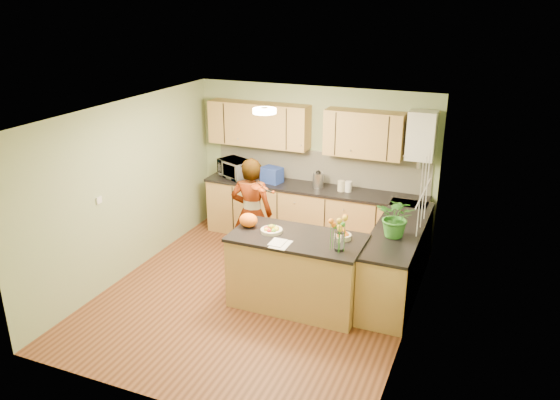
% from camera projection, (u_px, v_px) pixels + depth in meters
% --- Properties ---
extents(floor, '(4.50, 4.50, 0.00)m').
position_uv_depth(floor, '(257.00, 295.00, 7.40)').
color(floor, '#522C17').
rests_on(floor, ground).
extents(ceiling, '(4.00, 4.50, 0.02)m').
position_uv_depth(ceiling, '(254.00, 112.00, 6.52)').
color(ceiling, silver).
rests_on(ceiling, wall_back).
extents(wall_back, '(4.00, 0.02, 2.50)m').
position_uv_depth(wall_back, '(314.00, 163.00, 8.91)').
color(wall_back, '#8CA374').
rests_on(wall_back, floor).
extents(wall_front, '(4.00, 0.02, 2.50)m').
position_uv_depth(wall_front, '(153.00, 292.00, 5.01)').
color(wall_front, '#8CA374').
rests_on(wall_front, floor).
extents(wall_left, '(0.02, 4.50, 2.50)m').
position_uv_depth(wall_left, '(127.00, 189.00, 7.68)').
color(wall_left, '#8CA374').
rests_on(wall_left, floor).
extents(wall_right, '(0.02, 4.50, 2.50)m').
position_uv_depth(wall_right, '(414.00, 234.00, 6.24)').
color(wall_right, '#8CA374').
rests_on(wall_right, floor).
extents(back_counter, '(3.64, 0.62, 0.94)m').
position_uv_depth(back_counter, '(312.00, 214.00, 8.89)').
color(back_counter, '#A27E41').
rests_on(back_counter, floor).
extents(right_counter, '(0.62, 2.24, 0.94)m').
position_uv_depth(right_counter, '(397.00, 259.00, 7.36)').
color(right_counter, '#A27E41').
rests_on(right_counter, floor).
extents(splashback, '(3.60, 0.02, 0.52)m').
position_uv_depth(splashback, '(319.00, 167.00, 8.88)').
color(splashback, beige).
rests_on(splashback, back_counter).
extents(upper_cabinets, '(3.20, 0.34, 0.70)m').
position_uv_depth(upper_cabinets, '(301.00, 128.00, 8.62)').
color(upper_cabinets, '#A27E41').
rests_on(upper_cabinets, wall_back).
extents(boiler, '(0.40, 0.30, 0.86)m').
position_uv_depth(boiler, '(421.00, 136.00, 7.94)').
color(boiler, silver).
rests_on(boiler, wall_back).
extents(window_right, '(0.01, 1.30, 1.05)m').
position_uv_depth(window_right, '(424.00, 193.00, 6.66)').
color(window_right, silver).
rests_on(window_right, wall_right).
extents(light_switch, '(0.02, 0.09, 0.09)m').
position_uv_depth(light_switch, '(99.00, 200.00, 7.13)').
color(light_switch, silver).
rests_on(light_switch, wall_left).
extents(ceiling_lamp, '(0.30, 0.30, 0.07)m').
position_uv_depth(ceiling_lamp, '(265.00, 111.00, 6.80)').
color(ceiling_lamp, '#FFEABF').
rests_on(ceiling_lamp, ceiling).
extents(peninsula_island, '(1.69, 0.87, 0.97)m').
position_uv_depth(peninsula_island, '(297.00, 271.00, 7.02)').
color(peninsula_island, '#A27E41').
rests_on(peninsula_island, floor).
extents(fruit_dish, '(0.28, 0.28, 0.10)m').
position_uv_depth(fruit_dish, '(272.00, 229.00, 6.96)').
color(fruit_dish, beige).
rests_on(fruit_dish, peninsula_island).
extents(orange_bowl, '(0.21, 0.21, 0.12)m').
position_uv_depth(orange_bowl, '(343.00, 235.00, 6.77)').
color(orange_bowl, beige).
rests_on(orange_bowl, peninsula_island).
extents(flower_vase, '(0.27, 0.27, 0.50)m').
position_uv_depth(flower_vase, '(340.00, 224.00, 6.37)').
color(flower_vase, silver).
rests_on(flower_vase, peninsula_island).
extents(orange_bag, '(0.27, 0.24, 0.19)m').
position_uv_depth(orange_bag, '(248.00, 220.00, 7.11)').
color(orange_bag, orange).
rests_on(orange_bag, peninsula_island).
extents(papers, '(0.22, 0.29, 0.01)m').
position_uv_depth(papers, '(281.00, 244.00, 6.63)').
color(papers, silver).
rests_on(papers, peninsula_island).
extents(violinist, '(0.67, 0.50, 1.68)m').
position_uv_depth(violinist, '(252.00, 214.00, 7.92)').
color(violinist, '#DBA086').
rests_on(violinist, floor).
extents(violin, '(0.59, 0.52, 0.15)m').
position_uv_depth(violin, '(257.00, 187.00, 7.48)').
color(violin, '#561A05').
rests_on(violin, violinist).
extents(microwave, '(0.65, 0.56, 0.30)m').
position_uv_depth(microwave, '(235.00, 168.00, 9.16)').
color(microwave, silver).
rests_on(microwave, back_counter).
extents(blue_box, '(0.37, 0.30, 0.25)m').
position_uv_depth(blue_box, '(272.00, 175.00, 8.91)').
color(blue_box, '#203895').
rests_on(blue_box, back_counter).
extents(kettle, '(0.17, 0.17, 0.32)m').
position_uv_depth(kettle, '(318.00, 179.00, 8.67)').
color(kettle, '#B6B6BB').
rests_on(kettle, back_counter).
extents(jar_cream, '(0.11, 0.11, 0.17)m').
position_uv_depth(jar_cream, '(341.00, 186.00, 8.52)').
color(jar_cream, beige).
rests_on(jar_cream, back_counter).
extents(jar_white, '(0.14, 0.14, 0.17)m').
position_uv_depth(jar_white, '(348.00, 186.00, 8.49)').
color(jar_white, silver).
rests_on(jar_white, back_counter).
extents(potted_plant, '(0.53, 0.47, 0.54)m').
position_uv_depth(potted_plant, '(397.00, 217.00, 6.83)').
color(potted_plant, '#327C29').
rests_on(potted_plant, right_counter).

